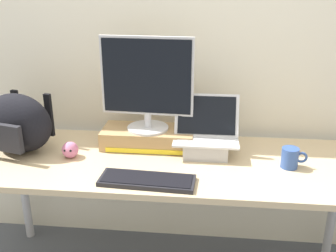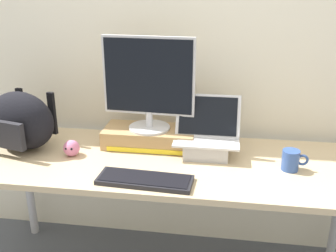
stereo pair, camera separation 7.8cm
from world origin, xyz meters
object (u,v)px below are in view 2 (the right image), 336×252
coffee_mug (291,160)px  external_keyboard (145,180)px  desktop_monitor (149,84)px  plush_toy (72,148)px  open_laptop (207,142)px  toner_box_yellow (150,137)px  messenger_backpack (21,121)px

coffee_mug → external_keyboard: bearing=-161.7°
desktop_monitor → plush_toy: 0.51m
open_laptop → coffee_mug: open_laptop is taller
toner_box_yellow → desktop_monitor: (-0.00, -0.00, 0.29)m
external_keyboard → plush_toy: 0.47m
messenger_backpack → plush_toy: bearing=4.1°
toner_box_yellow → desktop_monitor: bearing=-94.2°
external_keyboard → coffee_mug: (0.65, 0.22, 0.04)m
coffee_mug → plush_toy: bearing=180.0°
open_laptop → external_keyboard: (-0.25, -0.34, -0.05)m
external_keyboard → plush_toy: plush_toy is taller
coffee_mug → toner_box_yellow: bearing=165.5°
open_laptop → plush_toy: size_ratio=3.99×
open_laptop → toner_box_yellow: bearing=168.2°
messenger_backpack → plush_toy: messenger_backpack is taller
desktop_monitor → plush_toy: bearing=-150.5°
coffee_mug → open_laptop: bearing=163.3°
toner_box_yellow → messenger_backpack: bearing=-168.3°
desktop_monitor → plush_toy: size_ratio=5.92×
external_keyboard → messenger_backpack: bearing=162.6°
messenger_backpack → coffee_mug: 1.36m
open_laptop → plush_toy: 0.68m
coffee_mug → plush_toy: 1.07m
open_laptop → coffee_mug: (0.40, -0.12, -0.02)m
toner_box_yellow → messenger_backpack: messenger_backpack is taller
desktop_monitor → coffee_mug: desktop_monitor is taller
desktop_monitor → messenger_backpack: 0.69m
coffee_mug → messenger_backpack: bearing=177.9°
desktop_monitor → coffee_mug: size_ratio=3.95×
messenger_backpack → toner_box_yellow: bearing=25.7°
toner_box_yellow → external_keyboard: toner_box_yellow is taller
toner_box_yellow → plush_toy: 0.41m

